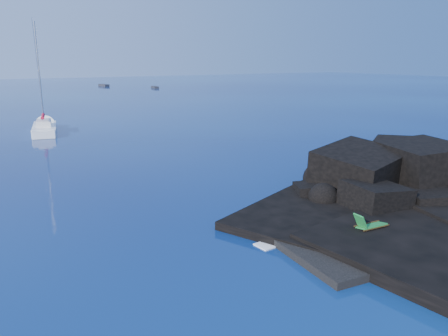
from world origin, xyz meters
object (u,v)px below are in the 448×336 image
Objects in this scene: sailboat at (45,133)px; distant_boat_a at (104,86)px; sunbather at (385,231)px; marker_cone at (358,224)px; distant_boat_b at (155,88)px; deck_chair at (372,221)px.

sailboat reaches higher than distant_boat_a.
marker_cone is (-0.60, 1.16, 0.08)m from sunbather.
distant_boat_a is (25.21, 127.57, -0.60)m from marker_cone.
sailboat is at bearing 100.40° from marker_cone.
distant_boat_a is (24.61, 128.73, -0.52)m from sunbather.
sailboat reaches higher than distant_boat_b.
deck_chair is 0.77m from sunbather.
sailboat is at bearing 73.02° from sunbather.
deck_chair reaches higher than distant_boat_a.
deck_chair is at bearing -68.45° from sailboat.
marker_cone is at bearing -68.49° from sailboat.
deck_chair is 116.40m from distant_boat_b.
deck_chair is 0.98× the size of sunbather.
deck_chair is (7.75, -42.07, 0.94)m from sailboat.
distant_boat_b is (10.32, -17.37, 0.00)m from distant_boat_a.
sailboat is 2.99× the size of distant_boat_b.
marker_cone reaches higher than distant_boat_a.
distant_boat_a is at bearing 51.30° from sunbather.
deck_chair is 0.40× the size of distant_boat_b.
marker_cone is 130.04m from distant_boat_a.
sunbather is 0.36× the size of distant_boat_a.
deck_chair is at bearing -77.43° from marker_cone.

